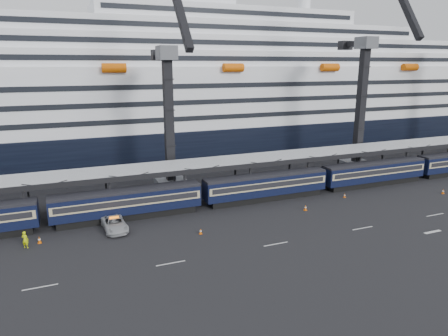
{
  "coord_description": "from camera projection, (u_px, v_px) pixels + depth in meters",
  "views": [
    {
      "loc": [
        -34.5,
        -39.76,
        19.34
      ],
      "look_at": [
        -14.64,
        10.0,
        5.44
      ],
      "focal_mm": 32.0,
      "sensor_mm": 36.0,
      "label": 1
    }
  ],
  "objects": [
    {
      "name": "pickup_truck",
      "position": [
        115.0,
        224.0,
        47.97
      ],
      "size": [
        2.96,
        5.72,
        1.54
      ],
      "primitive_type": "imported",
      "rotation": [
        0.0,
        0.0,
        0.08
      ],
      "color": "#A2A5A9",
      "rests_on": "ground"
    },
    {
      "name": "ground",
      "position": [
        354.0,
        215.0,
        52.98
      ],
      "size": [
        260.0,
        260.0,
        0.0
      ],
      "primitive_type": "plane",
      "color": "black",
      "rests_on": "ground"
    },
    {
      "name": "canopy",
      "position": [
        299.0,
        155.0,
        64.25
      ],
      "size": [
        130.0,
        6.25,
        5.53
      ],
      "color": "#96989E",
      "rests_on": "ground"
    },
    {
      "name": "traffic_cone_a",
      "position": [
        39.0,
        240.0,
        44.52
      ],
      "size": [
        0.41,
        0.41,
        0.82
      ],
      "color": "#D95806",
      "rests_on": "ground"
    },
    {
      "name": "traffic_cone_c",
      "position": [
        305.0,
        208.0,
        54.53
      ],
      "size": [
        0.41,
        0.41,
        0.81
      ],
      "color": "#D95806",
      "rests_on": "ground"
    },
    {
      "name": "crane_dark_mid",
      "position": [
        363.0,
        99.0,
        70.82
      ],
      "size": [
        4.5,
        18.24,
        39.64
      ],
      "color": "#46484E",
      "rests_on": "ground"
    },
    {
      "name": "traffic_cone_d",
      "position": [
        345.0,
        195.0,
        59.89
      ],
      "size": [
        0.34,
        0.34,
        0.67
      ],
      "color": "#D95806",
      "rests_on": "ground"
    },
    {
      "name": "crane_dark_near",
      "position": [
        169.0,
        116.0,
        59.53
      ],
      "size": [
        4.5,
        17.75,
        35.08
      ],
      "color": "#46484E",
      "rests_on": "ground"
    },
    {
      "name": "traffic_cone_b",
      "position": [
        201.0,
        231.0,
        46.94
      ],
      "size": [
        0.34,
        0.34,
        0.69
      ],
      "color": "#D95806",
      "rests_on": "ground"
    },
    {
      "name": "cruise_ship",
      "position": [
        221.0,
        96.0,
        90.84
      ],
      "size": [
        214.09,
        28.84,
        34.0
      ],
      "color": "black",
      "rests_on": "ground"
    },
    {
      "name": "lane_markings",
      "position": [
        433.0,
        220.0,
        51.21
      ],
      "size": [
        111.0,
        4.27,
        0.02
      ],
      "color": "beige",
      "rests_on": "ground"
    },
    {
      "name": "worker",
      "position": [
        25.0,
        240.0,
        43.21
      ],
      "size": [
        0.84,
        0.73,
        1.94
      ],
      "primitive_type": "imported",
      "rotation": [
        0.0,
        0.0,
        2.67
      ],
      "color": "#CCE20B",
      "rests_on": "ground"
    },
    {
      "name": "traffic_cone_e",
      "position": [
        443.0,
        191.0,
        61.59
      ],
      "size": [
        0.4,
        0.4,
        0.79
      ],
      "color": "#D95806",
      "rests_on": "ground"
    },
    {
      "name": "train",
      "position": [
        286.0,
        183.0,
        59.75
      ],
      "size": [
        133.05,
        3.0,
        4.05
      ],
      "color": "black",
      "rests_on": "ground"
    }
  ]
}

